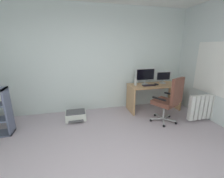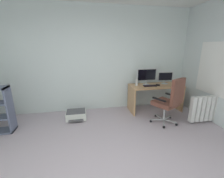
{
  "view_description": "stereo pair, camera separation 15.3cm",
  "coord_description": "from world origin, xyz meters",
  "px_view_note": "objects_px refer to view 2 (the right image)",
  "views": [
    {
      "loc": [
        -0.4,
        -1.57,
        1.75
      ],
      "look_at": [
        0.41,
        1.77,
        0.77
      ],
      "focal_mm": 24.14,
      "sensor_mm": 36.0,
      "label": 1
    },
    {
      "loc": [
        -0.25,
        -1.6,
        1.75
      ],
      "look_at": [
        0.41,
        1.77,
        0.77
      ],
      "focal_mm": 24.14,
      "sensor_mm": 36.0,
      "label": 2
    }
  ],
  "objects_px": {
    "keyboard": "(150,86)",
    "office_chair": "(170,100)",
    "monitor_main": "(147,75)",
    "printer": "(76,115)",
    "desk": "(155,92)",
    "monitor_secondary": "(165,77)",
    "computer_mouse": "(158,85)",
    "radiator": "(211,108)",
    "desktop_speaker": "(137,82)"
  },
  "relations": [
    {
      "from": "desktop_speaker",
      "to": "desk",
      "type": "bearing_deg",
      "value": -5.15
    },
    {
      "from": "computer_mouse",
      "to": "printer",
      "type": "height_order",
      "value": "computer_mouse"
    },
    {
      "from": "monitor_main",
      "to": "radiator",
      "type": "relative_size",
      "value": 0.53
    },
    {
      "from": "desk",
      "to": "desktop_speaker",
      "type": "xyz_separation_m",
      "value": [
        -0.54,
        0.05,
        0.28
      ]
    },
    {
      "from": "desk",
      "to": "monitor_main",
      "type": "height_order",
      "value": "monitor_main"
    },
    {
      "from": "office_chair",
      "to": "monitor_main",
      "type": "bearing_deg",
      "value": 101.51
    },
    {
      "from": "desk",
      "to": "monitor_secondary",
      "type": "height_order",
      "value": "monitor_secondary"
    },
    {
      "from": "desktop_speaker",
      "to": "printer",
      "type": "bearing_deg",
      "value": -173.77
    },
    {
      "from": "computer_mouse",
      "to": "desktop_speaker",
      "type": "distance_m",
      "value": 0.58
    },
    {
      "from": "monitor_main",
      "to": "radiator",
      "type": "distance_m",
      "value": 1.69
    },
    {
      "from": "desk",
      "to": "keyboard",
      "type": "xyz_separation_m",
      "value": [
        -0.21,
        -0.08,
        0.21
      ]
    },
    {
      "from": "monitor_main",
      "to": "keyboard",
      "type": "xyz_separation_m",
      "value": [
        0.04,
        -0.18,
        -0.25
      ]
    },
    {
      "from": "radiator",
      "to": "desk",
      "type": "bearing_deg",
      "value": 135.77
    },
    {
      "from": "desk",
      "to": "desktop_speaker",
      "type": "height_order",
      "value": "desktop_speaker"
    },
    {
      "from": "monitor_secondary",
      "to": "keyboard",
      "type": "relative_size",
      "value": 1.23
    },
    {
      "from": "desk",
      "to": "monitor_main",
      "type": "bearing_deg",
      "value": 158.62
    },
    {
      "from": "desk",
      "to": "keyboard",
      "type": "distance_m",
      "value": 0.31
    },
    {
      "from": "desk",
      "to": "office_chair",
      "type": "distance_m",
      "value": 0.82
    },
    {
      "from": "computer_mouse",
      "to": "printer",
      "type": "bearing_deg",
      "value": 171.8
    },
    {
      "from": "monitor_secondary",
      "to": "printer",
      "type": "bearing_deg",
      "value": -174.81
    },
    {
      "from": "office_chair",
      "to": "monitor_secondary",
      "type": "bearing_deg",
      "value": 67.69
    },
    {
      "from": "office_chair",
      "to": "radiator",
      "type": "relative_size",
      "value": 1.05
    },
    {
      "from": "keyboard",
      "to": "office_chair",
      "type": "relative_size",
      "value": 0.31
    },
    {
      "from": "monitor_secondary",
      "to": "computer_mouse",
      "type": "relative_size",
      "value": 4.17
    },
    {
      "from": "monitor_main",
      "to": "office_chair",
      "type": "relative_size",
      "value": 0.5
    },
    {
      "from": "desk",
      "to": "monitor_secondary",
      "type": "xyz_separation_m",
      "value": [
        0.31,
        0.1,
        0.39
      ]
    },
    {
      "from": "keyboard",
      "to": "desk",
      "type": "bearing_deg",
      "value": 24.18
    },
    {
      "from": "monitor_secondary",
      "to": "radiator",
      "type": "height_order",
      "value": "monitor_secondary"
    },
    {
      "from": "monitor_secondary",
      "to": "computer_mouse",
      "type": "distance_m",
      "value": 0.36
    },
    {
      "from": "keyboard",
      "to": "office_chair",
      "type": "bearing_deg",
      "value": -74.78
    },
    {
      "from": "keyboard",
      "to": "monitor_secondary",
      "type": "bearing_deg",
      "value": 22.21
    },
    {
      "from": "computer_mouse",
      "to": "office_chair",
      "type": "height_order",
      "value": "office_chair"
    },
    {
      "from": "computer_mouse",
      "to": "radiator",
      "type": "xyz_separation_m",
      "value": [
        0.92,
        -0.87,
        -0.39
      ]
    },
    {
      "from": "radiator",
      "to": "keyboard",
      "type": "bearing_deg",
      "value": 143.94
    },
    {
      "from": "computer_mouse",
      "to": "radiator",
      "type": "distance_m",
      "value": 1.32
    },
    {
      "from": "desktop_speaker",
      "to": "radiator",
      "type": "relative_size",
      "value": 0.16
    },
    {
      "from": "office_chair",
      "to": "printer",
      "type": "relative_size",
      "value": 2.26
    },
    {
      "from": "computer_mouse",
      "to": "office_chair",
      "type": "distance_m",
      "value": 0.78
    },
    {
      "from": "desk",
      "to": "monitor_secondary",
      "type": "relative_size",
      "value": 3.39
    },
    {
      "from": "desktop_speaker",
      "to": "printer",
      "type": "distance_m",
      "value": 1.78
    },
    {
      "from": "monitor_main",
      "to": "monitor_secondary",
      "type": "xyz_separation_m",
      "value": [
        0.56,
        0.0,
        -0.07
      ]
    },
    {
      "from": "monitor_secondary",
      "to": "desktop_speaker",
      "type": "height_order",
      "value": "monitor_secondary"
    },
    {
      "from": "desk",
      "to": "computer_mouse",
      "type": "height_order",
      "value": "computer_mouse"
    },
    {
      "from": "desk",
      "to": "monitor_secondary",
      "type": "distance_m",
      "value": 0.51
    },
    {
      "from": "computer_mouse",
      "to": "office_chair",
      "type": "xyz_separation_m",
      "value": [
        -0.09,
        -0.76,
        -0.15
      ]
    },
    {
      "from": "office_chair",
      "to": "desktop_speaker",
      "type": "bearing_deg",
      "value": 119.11
    },
    {
      "from": "desk",
      "to": "keyboard",
      "type": "relative_size",
      "value": 4.15
    },
    {
      "from": "monitor_main",
      "to": "printer",
      "type": "height_order",
      "value": "monitor_main"
    },
    {
      "from": "monitor_main",
      "to": "keyboard",
      "type": "height_order",
      "value": "monitor_main"
    },
    {
      "from": "printer",
      "to": "desktop_speaker",
      "type": "bearing_deg",
      "value": 6.23
    }
  ]
}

